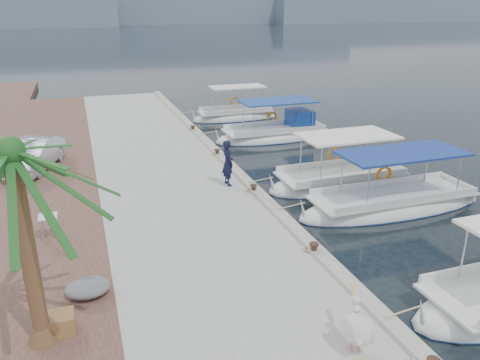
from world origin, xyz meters
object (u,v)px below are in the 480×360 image
at_px(pelican, 357,327).
at_px(date_palm, 10,153).
at_px(fishing_caique_d, 276,135).
at_px(parked_car, 34,155).
at_px(fishing_caique_c, 340,183).
at_px(fishing_caique_e, 235,117).
at_px(fisherman, 228,163).
at_px(fishing_caique_b, 392,205).

bearing_deg(pelican, date_palm, 158.73).
height_order(fishing_caique_d, date_palm, date_palm).
distance_m(fishing_caique_d, parked_car, 13.11).
xyz_separation_m(fishing_caique_c, fishing_caique_e, (-0.29, 13.46, 0.00)).
height_order(fishing_caique_c, parked_car, fishing_caique_c).
xyz_separation_m(fishing_caique_c, fishing_caique_d, (0.36, 7.93, 0.07)).
bearing_deg(fishing_caique_c, fisherman, 175.16).
xyz_separation_m(fishing_caique_d, date_palm, (-11.87, -15.18, 4.52)).
distance_m(fishing_caique_d, pelican, 18.50).
relative_size(fisherman, date_palm, 0.36).
bearing_deg(fishing_caique_c, date_palm, -147.80).
relative_size(date_palm, parked_car, 1.28).
bearing_deg(fishing_caique_d, fishing_caique_c, -92.62).
relative_size(fishing_caique_d, fishing_caique_e, 1.18).
distance_m(fishing_caique_b, parked_car, 15.16).
distance_m(fishing_caique_c, fisherman, 5.12).
bearing_deg(fishing_caique_d, date_palm, -128.02).
relative_size(fisherman, parked_car, 0.46).
height_order(fishing_caique_d, fisherman, fisherman).
xyz_separation_m(fishing_caique_e, pelican, (-5.04, -23.11, 0.93)).
relative_size(fishing_caique_d, parked_car, 1.78).
bearing_deg(pelican, fisherman, 87.75).
relative_size(fishing_caique_b, fishing_caique_e, 1.29).
bearing_deg(fisherman, parked_car, 53.69).
bearing_deg(fisherman, fishing_caique_e, -24.42).
bearing_deg(parked_car, pelican, -44.72).
distance_m(fishing_caique_d, fishing_caique_e, 5.57).
bearing_deg(fishing_caique_e, fishing_caique_c, -88.77).
height_order(fishing_caique_b, parked_car, fishing_caique_b).
bearing_deg(fishing_caique_b, fishing_caique_c, 102.17).
bearing_deg(date_palm, fishing_caique_e, 61.56).
relative_size(fishing_caique_b, date_palm, 1.52).
bearing_deg(parked_car, fishing_caique_c, -2.36).
distance_m(fisherman, date_palm, 10.62).
height_order(fishing_caique_b, fishing_caique_d, same).
height_order(fishing_caique_b, date_palm, date_palm).
bearing_deg(fishing_caique_b, fisherman, 149.87).
bearing_deg(fishing_caique_b, fishing_caique_d, 91.28).
relative_size(fishing_caique_b, parked_car, 1.96).
bearing_deg(fisherman, fishing_caique_d, -39.98).
distance_m(pelican, date_palm, 7.57).
height_order(pelican, date_palm, date_palm).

